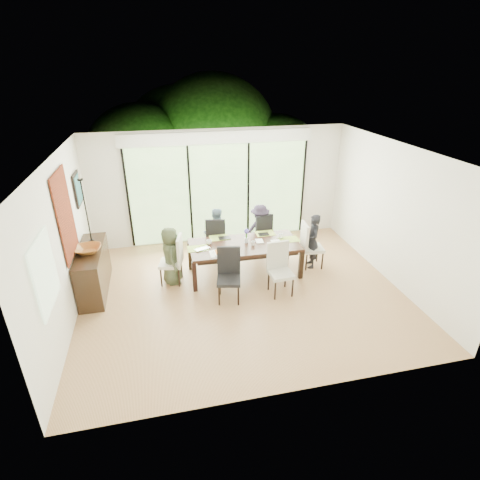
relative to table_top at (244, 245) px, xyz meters
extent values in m
cube|color=#91603A|center=(-0.19, -0.68, -0.67)|extent=(6.00, 5.00, 0.01)
cube|color=white|center=(-0.19, -0.68, 2.04)|extent=(6.00, 5.00, 0.01)
cube|color=silver|center=(-0.19, 1.83, 0.69)|extent=(6.00, 0.02, 2.70)
cube|color=beige|center=(-0.19, -3.19, 0.69)|extent=(6.00, 0.02, 2.70)
cube|color=white|center=(-3.20, -0.68, 0.69)|extent=(0.02, 5.00, 2.70)
cube|color=beige|center=(2.82, -0.68, 0.69)|extent=(0.02, 5.00, 2.70)
cube|color=#598C3F|center=(-0.19, 1.79, 0.54)|extent=(4.20, 0.02, 2.30)
cube|color=white|center=(-0.19, 1.78, 1.84)|extent=(4.40, 0.06, 0.28)
cube|color=black|center=(-2.29, 1.78, 0.54)|extent=(0.05, 0.04, 2.30)
cube|color=black|center=(-0.89, 1.78, 0.54)|extent=(0.05, 0.04, 2.30)
cube|color=black|center=(0.51, 1.78, 0.54)|extent=(0.05, 0.04, 2.30)
cube|color=black|center=(1.91, 1.78, 0.54)|extent=(0.05, 0.04, 2.30)
cube|color=#8CAD7F|center=(-3.16, -1.88, 0.84)|extent=(0.02, 0.90, 1.00)
cube|color=brown|center=(-0.19, 2.72, -0.71)|extent=(6.00, 1.80, 0.10)
cube|color=brown|center=(-0.19, 3.52, -0.11)|extent=(6.00, 0.08, 0.06)
sphere|color=#14380F|center=(-1.99, 4.52, 0.78)|extent=(3.20, 3.20, 3.20)
sphere|color=#14380F|center=(0.21, 5.12, 1.14)|extent=(4.00, 4.00, 4.00)
sphere|color=#14380F|center=(2.01, 4.32, 0.60)|extent=(2.80, 2.80, 2.80)
sphere|color=#14380F|center=(-0.79, 5.82, 0.96)|extent=(3.60, 3.60, 3.60)
cube|color=black|center=(0.00, 0.00, 0.00)|extent=(2.21, 1.01, 0.06)
cube|color=black|center=(0.00, 0.00, -0.08)|extent=(2.03, 0.83, 0.09)
cube|color=black|center=(-1.08, -0.43, -0.35)|extent=(0.08, 0.08, 0.64)
cube|color=black|center=(1.08, -0.43, -0.35)|extent=(0.08, 0.08, 0.64)
cube|color=black|center=(-1.08, 0.43, -0.35)|extent=(0.08, 0.08, 0.64)
cube|color=black|center=(1.08, 0.43, -0.35)|extent=(0.08, 0.08, 0.64)
imported|color=#424D33|center=(-1.48, 0.00, -0.07)|extent=(0.35, 0.56, 1.19)
imported|color=black|center=(1.48, 0.00, -0.07)|extent=(0.43, 0.60, 1.19)
imported|color=#6C899C|center=(-0.45, 0.83, -0.07)|extent=(0.57, 0.38, 1.19)
imported|color=#282030|center=(0.55, 0.83, -0.07)|extent=(0.56, 0.36, 1.19)
cube|color=#89AA3D|center=(-0.95, 0.00, 0.03)|extent=(0.41, 0.29, 0.01)
cube|color=#8EA93C|center=(0.95, 0.00, 0.03)|extent=(0.41, 0.29, 0.01)
cube|color=#8BA63B|center=(-0.45, 0.40, 0.03)|extent=(0.41, 0.29, 0.01)
cube|color=#AAC245|center=(0.55, 0.40, 0.03)|extent=(0.41, 0.29, 0.01)
cube|color=white|center=(-0.55, -0.30, 0.03)|extent=(0.41, 0.29, 0.01)
cube|color=black|center=(-0.35, 0.35, 0.04)|extent=(0.24, 0.17, 0.01)
cube|color=black|center=(0.50, 0.35, 0.04)|extent=(0.22, 0.16, 0.01)
cube|color=white|center=(0.70, -0.05, 0.03)|extent=(0.28, 0.20, 0.00)
cube|color=white|center=(-0.55, -0.30, 0.04)|extent=(0.24, 0.24, 0.02)
cube|color=orange|center=(-0.55, -0.30, 0.06)|extent=(0.18, 0.18, 0.01)
cylinder|color=silver|center=(0.05, 0.05, 0.08)|extent=(0.07, 0.07, 0.11)
cylinder|color=#337226|center=(0.05, 0.05, 0.19)|extent=(0.04, 0.04, 0.15)
sphere|color=#5E4EC4|center=(0.05, 0.05, 0.29)|extent=(0.10, 0.10, 0.10)
imported|color=silver|center=(-0.85, -0.10, 0.04)|extent=(0.35, 0.29, 0.02)
imported|color=white|center=(-0.70, 0.15, 0.07)|extent=(0.16, 0.16, 0.09)
imported|color=white|center=(0.15, -0.10, 0.07)|extent=(0.10, 0.10, 0.08)
imported|color=white|center=(0.80, 0.10, 0.07)|extent=(0.16, 0.16, 0.09)
imported|color=white|center=(0.25, 0.05, 0.04)|extent=(0.17, 0.22, 0.02)
cube|color=black|center=(-2.95, 0.02, -0.22)|extent=(0.44, 1.56, 0.88)
imported|color=brown|center=(-2.95, -0.08, 0.27)|extent=(0.46, 0.46, 0.11)
cylinder|color=black|center=(-2.95, 0.37, 0.23)|extent=(0.10, 0.10, 0.04)
cylinder|color=black|center=(-2.95, 0.37, 0.85)|extent=(0.02, 0.02, 1.22)
cylinder|color=black|center=(-2.95, 0.37, 1.45)|extent=(0.10, 0.10, 0.03)
cylinder|color=silver|center=(-2.95, 0.37, 1.51)|extent=(0.04, 0.04, 0.10)
cube|color=#9B3016|center=(-3.16, -0.28, 1.04)|extent=(0.02, 1.00, 1.50)
cube|color=black|center=(-3.16, 1.02, 1.09)|extent=(0.03, 0.55, 0.65)
cube|color=#1B5057|center=(-3.14, 1.02, 1.09)|extent=(0.01, 0.45, 0.55)
camera|label=1|loc=(-1.58, -6.61, 3.36)|focal=28.00mm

